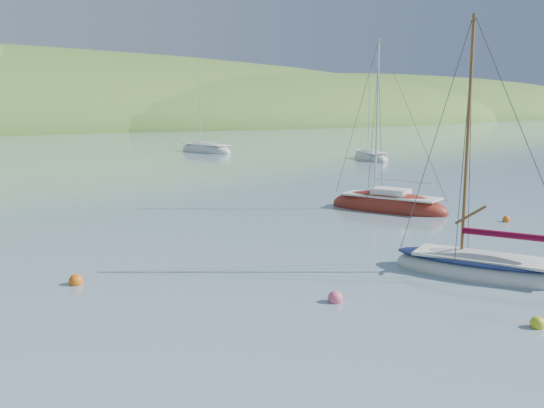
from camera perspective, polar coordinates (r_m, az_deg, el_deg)
ground at (r=19.85m, az=17.21°, el=-9.24°), size 700.00×700.00×0.00m
daysailer_white at (r=23.59m, az=19.22°, el=-5.82°), size 4.91×6.91×10.01m
sloop_red at (r=36.39m, az=10.88°, el=-0.25°), size 4.97×7.72×10.81m
distant_sloop_b at (r=79.59m, az=-6.24°, el=5.01°), size 5.00×9.45×12.82m
distant_sloop_d at (r=69.42m, az=9.27°, el=4.29°), size 5.41×8.15×10.99m
mooring_buoys at (r=21.83m, az=5.18°, el=-6.81°), size 22.82×11.87×0.50m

